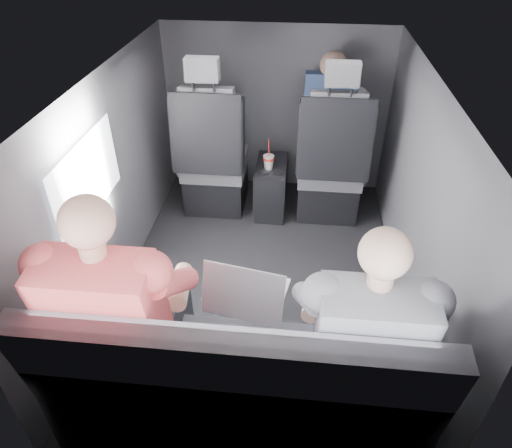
# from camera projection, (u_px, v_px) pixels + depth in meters

# --- Properties ---
(floor) EXTENTS (2.60, 2.60, 0.00)m
(floor) POSITION_uv_depth(u_px,v_px,m) (261.00, 280.00, 3.07)
(floor) COLOR black
(floor) RESTS_ON ground
(ceiling) EXTENTS (2.60, 2.60, 0.00)m
(ceiling) POSITION_uv_depth(u_px,v_px,m) (262.00, 80.00, 2.28)
(ceiling) COLOR #B2B2AD
(ceiling) RESTS_ON panel_back
(panel_left) EXTENTS (0.02, 2.60, 1.35)m
(panel_left) POSITION_uv_depth(u_px,v_px,m) (113.00, 186.00, 2.75)
(panel_left) COLOR #56565B
(panel_left) RESTS_ON floor
(panel_right) EXTENTS (0.02, 2.60, 1.35)m
(panel_right) POSITION_uv_depth(u_px,v_px,m) (418.00, 203.00, 2.60)
(panel_right) COLOR #56565B
(panel_right) RESTS_ON floor
(panel_front) EXTENTS (1.80, 0.02, 1.35)m
(panel_front) POSITION_uv_depth(u_px,v_px,m) (276.00, 111.00, 3.73)
(panel_front) COLOR #56565B
(panel_front) RESTS_ON floor
(panel_back) EXTENTS (1.80, 0.02, 1.35)m
(panel_back) POSITION_uv_depth(u_px,v_px,m) (227.00, 387.00, 1.63)
(panel_back) COLOR #56565B
(panel_back) RESTS_ON floor
(side_window) EXTENTS (0.02, 0.75, 0.42)m
(side_window) POSITION_uv_depth(u_px,v_px,m) (88.00, 179.00, 2.38)
(side_window) COLOR white
(side_window) RESTS_ON panel_left
(seatbelt) EXTENTS (0.35, 0.11, 0.59)m
(seatbelt) POSITION_uv_depth(u_px,v_px,m) (336.00, 131.00, 3.11)
(seatbelt) COLOR black
(seatbelt) RESTS_ON front_seat_right
(front_seat_left) EXTENTS (0.52, 0.58, 1.26)m
(front_seat_left) POSITION_uv_depth(u_px,v_px,m) (214.00, 164.00, 3.55)
(front_seat_left) COLOR black
(front_seat_left) RESTS_ON floor
(front_seat_right) EXTENTS (0.52, 0.58, 1.26)m
(front_seat_right) POSITION_uv_depth(u_px,v_px,m) (330.00, 170.00, 3.48)
(front_seat_right) COLOR black
(front_seat_right) RESTS_ON floor
(center_console) EXTENTS (0.24, 0.48, 0.41)m
(center_console) POSITION_uv_depth(u_px,v_px,m) (271.00, 187.00, 3.66)
(center_console) COLOR black
(center_console) RESTS_ON floor
(rear_bench) EXTENTS (1.60, 0.57, 0.92)m
(rear_bench) POSITION_uv_depth(u_px,v_px,m) (238.00, 390.00, 2.03)
(rear_bench) COLOR #57565B
(rear_bench) RESTS_ON floor
(soda_cup) EXTENTS (0.08, 0.08, 0.25)m
(soda_cup) POSITION_uv_depth(u_px,v_px,m) (269.00, 162.00, 3.46)
(soda_cup) COLOR white
(soda_cup) RESTS_ON center_console
(laptop_white) EXTENTS (0.40, 0.43, 0.25)m
(laptop_white) POSITION_uv_depth(u_px,v_px,m) (133.00, 288.00, 2.09)
(laptop_white) COLOR silver
(laptop_white) RESTS_ON passenger_rear_left
(laptop_silver) EXTENTS (0.40, 0.39, 0.26)m
(laptop_silver) POSITION_uv_depth(u_px,v_px,m) (245.00, 291.00, 2.07)
(laptop_silver) COLOR #BBBBC0
(laptop_silver) RESTS_ON rear_bench
(laptop_black) EXTENTS (0.34, 0.32, 0.22)m
(laptop_black) POSITION_uv_depth(u_px,v_px,m) (366.00, 305.00, 2.01)
(laptop_black) COLOR black
(laptop_black) RESTS_ON passenger_rear_right
(passenger_rear_left) EXTENTS (0.55, 0.66, 1.30)m
(passenger_rear_left) POSITION_uv_depth(u_px,v_px,m) (124.00, 311.00, 1.95)
(passenger_rear_left) COLOR #2F2F34
(passenger_rear_left) RESTS_ON rear_bench
(passenger_rear_right) EXTENTS (0.51, 0.63, 1.23)m
(passenger_rear_right) POSITION_uv_depth(u_px,v_px,m) (361.00, 334.00, 1.88)
(passenger_rear_right) COLOR #31486E
(passenger_rear_right) RESTS_ON rear_bench
(passenger_front_right) EXTENTS (0.39, 0.39, 0.78)m
(passenger_front_right) POSITION_uv_depth(u_px,v_px,m) (329.00, 114.00, 3.48)
(passenger_front_right) COLOR #31486E
(passenger_front_right) RESTS_ON front_seat_right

